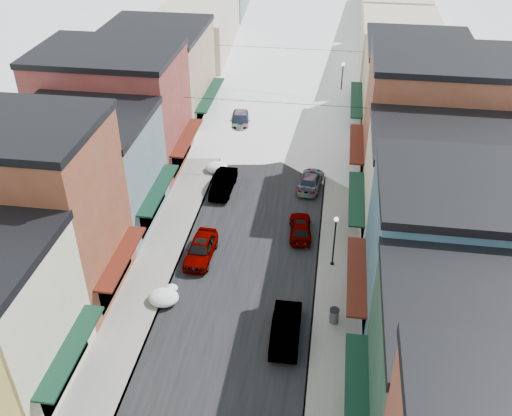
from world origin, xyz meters
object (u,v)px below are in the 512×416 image
(car_green_sedan, at_px, (286,328))
(trash_can, at_px, (334,316))
(car_silver_sedan, at_px, (201,249))
(streetlamp_near, at_px, (335,235))
(car_dark_hatch, at_px, (223,183))

(car_green_sedan, bearing_deg, trash_can, -152.28)
(car_silver_sedan, bearing_deg, streetlamp_near, 4.13)
(trash_can, bearing_deg, car_dark_hatch, 124.23)
(trash_can, xyz_separation_m, streetlamp_near, (-0.29, 5.82, 2.06))
(car_green_sedan, relative_size, streetlamp_near, 1.20)
(car_green_sedan, relative_size, trash_can, 4.67)
(car_silver_sedan, height_order, car_dark_hatch, car_silver_sedan)
(car_silver_sedan, relative_size, car_green_sedan, 0.93)
(car_silver_sedan, distance_m, streetlamp_near, 9.83)
(car_dark_hatch, bearing_deg, car_green_sedan, -64.98)
(car_dark_hatch, distance_m, streetlamp_near, 13.42)
(car_dark_hatch, xyz_separation_m, trash_can, (10.07, -14.80, -0.08))
(streetlamp_near, bearing_deg, trash_can, -87.16)
(car_dark_hatch, bearing_deg, streetlamp_near, -41.08)
(trash_can, relative_size, streetlamp_near, 0.26)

